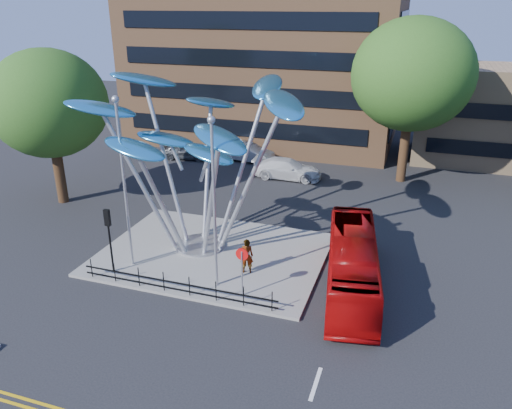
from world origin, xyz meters
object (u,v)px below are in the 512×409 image
(red_bus, at_px, (352,264))
(parked_car_mid, at_px, (247,152))
(no_entry_sign_island, at_px, (242,264))
(parked_car_right, at_px, (287,169))
(parked_car_left, at_px, (186,151))
(tree_right, at_px, (413,75))
(tree_left, at_px, (49,104))
(leaf_sculpture, at_px, (195,128))
(street_lamp_left, at_px, (123,170))
(pedestrian, at_px, (247,256))
(traffic_light_island, at_px, (108,228))
(street_lamp_right, at_px, (214,190))

(red_bus, height_order, parked_car_mid, red_bus)
(no_entry_sign_island, height_order, parked_car_right, no_entry_sign_island)
(parked_car_left, bearing_deg, tree_right, -97.69)
(tree_left, height_order, parked_car_right, tree_left)
(leaf_sculpture, height_order, street_lamp_left, leaf_sculpture)
(parked_car_right, bearing_deg, tree_left, 123.88)
(pedestrian, bearing_deg, tree_right, -130.03)
(leaf_sculpture, distance_m, parked_car_left, 18.43)
(street_lamp_left, distance_m, no_entry_sign_island, 7.47)
(tree_right, bearing_deg, tree_left, -151.39)
(tree_left, relative_size, red_bus, 1.09)
(leaf_sculpture, bearing_deg, tree_left, 164.45)
(street_lamp_left, xyz_separation_m, red_bus, (11.18, 1.54, -4.04))
(traffic_light_island, distance_m, pedestrian, 6.98)
(parked_car_mid, distance_m, parked_car_right, 5.56)
(leaf_sculpture, height_order, traffic_light_island, leaf_sculpture)
(parked_car_left, bearing_deg, traffic_light_island, -172.40)
(red_bus, distance_m, pedestrian, 5.23)
(tree_right, bearing_deg, parked_car_left, -179.82)
(tree_left, distance_m, parked_car_mid, 16.90)
(street_lamp_left, xyz_separation_m, parked_car_left, (-5.88, 18.44, -4.62))
(leaf_sculpture, xyz_separation_m, pedestrian, (3.54, -2.08, -5.79))
(leaf_sculpture, bearing_deg, street_lamp_right, -55.09)
(red_bus, bearing_deg, street_lamp_right, -170.85)
(street_lamp_right, relative_size, no_entry_sign_island, 3.39)
(red_bus, bearing_deg, tree_left, 157.37)
(tree_left, relative_size, traffic_light_island, 3.01)
(traffic_light_island, distance_m, parked_car_right, 17.90)
(street_lamp_right, bearing_deg, traffic_light_island, -174.81)
(tree_right, height_order, street_lamp_left, tree_right)
(parked_car_right, bearing_deg, street_lamp_left, 164.29)
(leaf_sculpture, bearing_deg, tree_right, 56.69)
(tree_right, distance_m, no_entry_sign_island, 21.31)
(tree_left, relative_size, pedestrian, 5.55)
(street_lamp_right, bearing_deg, parked_car_mid, 105.43)
(street_lamp_left, bearing_deg, traffic_light_island, -116.57)
(tree_right, distance_m, parked_car_right, 11.42)
(tree_left, bearing_deg, parked_car_mid, 55.37)
(traffic_light_island, bearing_deg, no_entry_sign_island, 0.13)
(street_lamp_left, xyz_separation_m, traffic_light_island, (-0.50, -1.00, -2.74))
(tree_left, xyz_separation_m, leaf_sculpture, (11.93, -3.32, 0.08))
(street_lamp_left, relative_size, street_lamp_right, 1.06)
(traffic_light_island, height_order, red_bus, traffic_light_island)
(leaf_sculpture, bearing_deg, street_lamp_left, -127.40)
(street_lamp_right, bearing_deg, leaf_sculpture, 124.91)
(tree_left, relative_size, no_entry_sign_island, 4.21)
(street_lamp_left, distance_m, street_lamp_right, 5.03)
(red_bus, bearing_deg, traffic_light_island, -176.87)
(no_entry_sign_island, bearing_deg, tree_right, 72.88)
(traffic_light_island, relative_size, parked_car_mid, 0.71)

